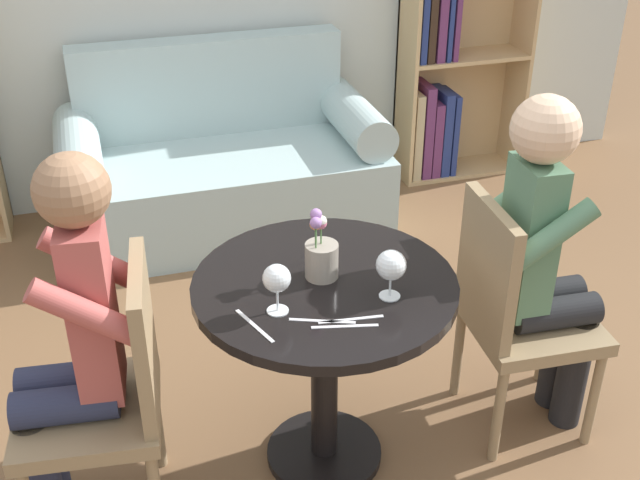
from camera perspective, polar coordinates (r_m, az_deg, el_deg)
The scene contains 15 objects.
ground_plane at distance 2.92m, azimuth 0.29°, elevation -15.04°, with size 16.00×16.00×0.00m, color brown.
round_table at distance 2.56m, azimuth 0.33°, elevation -6.20°, with size 0.82×0.82×0.73m.
couch at distance 4.20m, azimuth -6.95°, elevation 5.08°, with size 1.62×0.80×0.92m.
bookshelf_right at distance 4.71m, azimuth 8.98°, elevation 12.16°, with size 0.72×0.28×1.41m.
chair_left at distance 2.49m, azimuth -14.67°, elevation -10.32°, with size 0.47×0.47×0.90m.
chair_right at distance 2.82m, azimuth 13.66°, elevation -4.81°, with size 0.44×0.44×0.90m.
person_left at distance 2.40m, azimuth -17.30°, elevation -7.21°, with size 0.44×0.37×1.25m.
person_right at distance 2.75m, azimuth 15.76°, elevation -1.36°, with size 0.43×0.36×1.26m.
wine_glass_left at distance 2.27m, azimuth -3.09°, elevation -2.85°, with size 0.08×0.08×0.15m.
wine_glass_right at distance 2.34m, azimuth 5.08°, elevation -1.89°, with size 0.09×0.09×0.16m.
flower_vase at distance 2.44m, azimuth 0.06°, elevation -1.02°, with size 0.10×0.10×0.23m.
knife_left_setting at distance 2.29m, azimuth 0.16°, elevation -5.78°, with size 0.18×0.08×0.00m.
fork_left_setting at distance 2.28m, azimuth -4.68°, elevation -6.09°, with size 0.07×0.18×0.00m.
knife_right_setting at distance 2.29m, azimuth 2.22°, elevation -5.67°, with size 0.19×0.03×0.00m.
fork_right_setting at distance 2.27m, azimuth 1.78°, elevation -6.16°, with size 0.19×0.05×0.00m.
Camera 1 is at (-0.61, -1.97, 2.06)m, focal length 45.00 mm.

